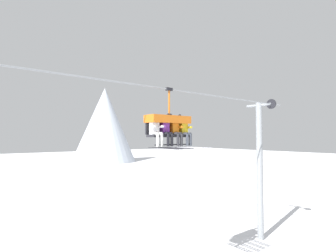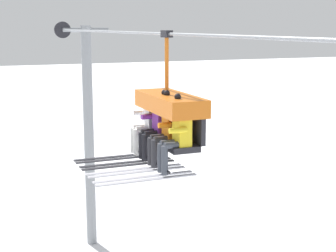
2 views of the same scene
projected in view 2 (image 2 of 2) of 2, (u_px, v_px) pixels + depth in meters
The scene contains 7 objects.
lift_tower_near at pixel (88, 132), 18.45m from camera, with size 0.36×1.88×8.13m.
lift_cable at pixel (146, 33), 9.72m from camera, with size 19.03×0.05×0.05m.
chairlift_chair at pixel (171, 111), 9.04m from camera, with size 1.86×0.74×2.26m.
skier_white at pixel (145, 121), 9.67m from camera, with size 0.46×1.70×1.23m.
skier_purple at pixel (155, 125), 9.23m from camera, with size 0.48×1.70×1.34m.
skier_orange at pixel (164, 130), 8.80m from camera, with size 0.48×1.70×1.34m.
skier_yellow at pixel (175, 135), 8.36m from camera, with size 0.48×1.70×1.34m.
Camera 2 is at (9.27, -4.10, 7.99)m, focal length 55.00 mm.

